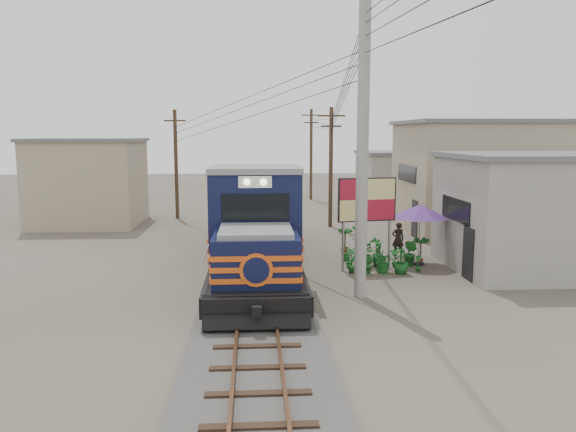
{
  "coord_description": "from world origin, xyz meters",
  "views": [
    {
      "loc": [
        -0.08,
        -18.65,
        5.44
      ],
      "look_at": [
        1.32,
        3.51,
        2.2
      ],
      "focal_mm": 35.0,
      "sensor_mm": 36.0,
      "label": 1
    }
  ],
  "objects": [
    {
      "name": "market_umbrella",
      "position": [
        6.86,
        4.04,
        2.26
      ],
      "size": [
        2.86,
        2.86,
        2.57
      ],
      "rotation": [
        0.0,
        0.0,
        0.26
      ],
      "color": "black",
      "rests_on": "ground"
    },
    {
      "name": "shophouse_left",
      "position": [
        -10.0,
        16.0,
        2.61
      ],
      "size": [
        6.3,
        6.3,
        5.2
      ],
      "color": "tan",
      "rests_on": "ground"
    },
    {
      "name": "shophouse_mid",
      "position": [
        12.5,
        12.0,
        3.11
      ],
      "size": [
        8.4,
        7.35,
        6.2
      ],
      "color": "tan",
      "rests_on": "ground"
    },
    {
      "name": "billboard",
      "position": [
        4.48,
        3.31,
        2.77
      ],
      "size": [
        2.41,
        0.53,
        3.74
      ],
      "rotation": [
        0.0,
        0.0,
        0.17
      ],
      "color": "#99999E",
      "rests_on": "ground"
    },
    {
      "name": "wooden_pole_far",
      "position": [
        4.8,
        28.0,
        3.93
      ],
      "size": [
        1.6,
        0.24,
        7.5
      ],
      "color": "#4C3826",
      "rests_on": "ground"
    },
    {
      "name": "track",
      "position": [
        0.0,
        10.0,
        0.26
      ],
      "size": [
        1.15,
        70.0,
        0.12
      ],
      "color": "#51331E",
      "rests_on": "ground"
    },
    {
      "name": "ground",
      "position": [
        0.0,
        0.0,
        0.0
      ],
      "size": [
        120.0,
        120.0,
        0.0
      ],
      "primitive_type": "plane",
      "color": "#473F35",
      "rests_on": "ground"
    },
    {
      "name": "wooden_pole_mid",
      "position": [
        4.5,
        14.0,
        3.68
      ],
      "size": [
        1.6,
        0.24,
        7.0
      ],
      "color": "#4C3826",
      "rests_on": "ground"
    },
    {
      "name": "wooden_pole_left",
      "position": [
        -5.0,
        18.0,
        3.68
      ],
      "size": [
        1.6,
        0.24,
        7.0
      ],
      "color": "#4C3826",
      "rests_on": "ground"
    },
    {
      "name": "locomotive",
      "position": [
        0.0,
        4.41,
        1.82
      ],
      "size": [
        3.13,
        17.05,
        4.22
      ],
      "color": "black",
      "rests_on": "ground"
    },
    {
      "name": "vendor",
      "position": [
        6.42,
        5.75,
        0.77
      ],
      "size": [
        0.57,
        0.38,
        1.55
      ],
      "primitive_type": "imported",
      "rotation": [
        0.0,
        0.0,
        3.16
      ],
      "color": "black",
      "rests_on": "ground"
    },
    {
      "name": "power_lines",
      "position": [
        -0.14,
        8.49,
        7.56
      ],
      "size": [
        9.65,
        19.0,
        3.3
      ],
      "color": "black",
      "rests_on": "ground"
    },
    {
      "name": "shophouse_back",
      "position": [
        11.0,
        22.0,
        2.11
      ],
      "size": [
        6.3,
        6.3,
        4.2
      ],
      "color": "gray",
      "rests_on": "ground"
    },
    {
      "name": "utility_pole_main",
      "position": [
        3.5,
        -0.5,
        5.0
      ],
      "size": [
        0.4,
        0.4,
        10.0
      ],
      "color": "#9E9B93",
      "rests_on": "ground"
    },
    {
      "name": "ballast",
      "position": [
        0.0,
        10.0,
        0.08
      ],
      "size": [
        3.6,
        70.0,
        0.16
      ],
      "primitive_type": "cube",
      "color": "#595651",
      "rests_on": "ground"
    },
    {
      "name": "plant_nursery",
      "position": [
        4.96,
        3.62,
        0.51
      ],
      "size": [
        3.28,
        3.2,
        1.13
      ],
      "color": "#19591E",
      "rests_on": "ground"
    },
    {
      "name": "shophouse_front",
      "position": [
        11.5,
        3.0,
        2.36
      ],
      "size": [
        7.35,
        6.3,
        4.7
      ],
      "color": "gray",
      "rests_on": "ground"
    }
  ]
}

